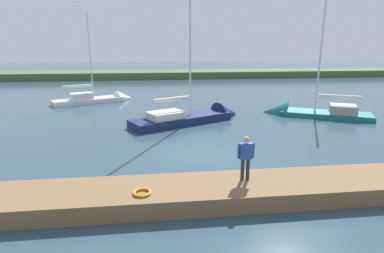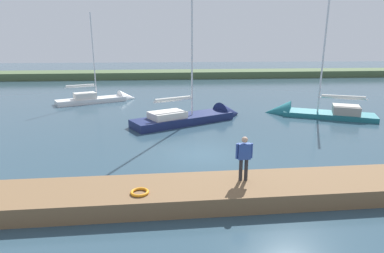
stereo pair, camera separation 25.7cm
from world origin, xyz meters
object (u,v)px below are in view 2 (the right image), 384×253
Objects in this scene: sailboat_behind_pier at (307,114)px; sailboat_outer_mooring at (199,118)px; life_ring_buoy at (140,192)px; person_on_dock at (244,155)px; sailboat_far_right at (104,100)px.

sailboat_outer_mooring is at bearing 32.27° from sailboat_behind_pier.
life_ring_buoy is 0.05× the size of sailboat_outer_mooring.
life_ring_buoy is at bearing 74.19° from sailboat_behind_pier.
sailboat_behind_pier is at bearing -132.76° from life_ring_buoy.
life_ring_buoy is at bearing -80.19° from person_on_dock.
sailboat_behind_pier is 9.40m from sailboat_outer_mooring.
sailboat_outer_mooring is at bearing 179.84° from person_on_dock.
sailboat_far_right is at bearing 1.37° from sailboat_behind_pier.
sailboat_outer_mooring is (9.36, 0.87, 0.12)m from sailboat_behind_pier.
life_ring_buoy is 0.06× the size of sailboat_behind_pier.
person_on_dock is (9.27, 13.54, 1.58)m from sailboat_behind_pier.
life_ring_buoy is at bearing -103.74° from sailboat_far_right.
life_ring_buoy is 0.07× the size of sailboat_far_right.
life_ring_buoy is at bearing -133.29° from sailboat_outer_mooring.
sailboat_behind_pier is 5.87× the size of person_on_dock.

